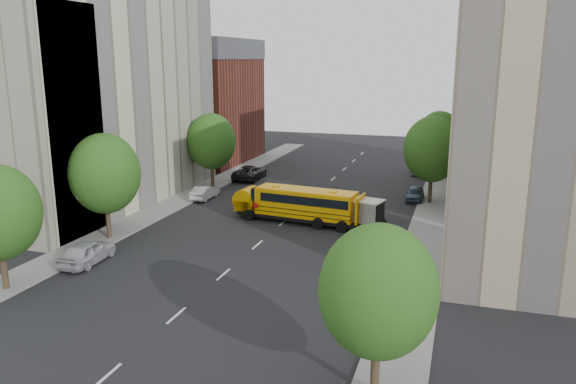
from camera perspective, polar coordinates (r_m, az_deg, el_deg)
The scene contains 23 objects.
ground at distance 42.43m, azimuth -2.18°, elevation -4.56°, with size 120.00×120.00×0.00m, color black.
sidewalk_left at distance 51.49m, azimuth -12.40°, elevation -1.56°, with size 3.00×80.00×0.12m, color slate.
sidewalk_right at distance 44.94m, azimuth 14.03°, elevation -3.85°, with size 3.00×80.00×0.12m, color slate.
lane_markings at distance 51.57m, azimuth 1.58°, elevation -1.29°, with size 0.15×64.00×0.01m, color silver.
building_left_cream at distance 54.31m, azimuth -18.44°, elevation 9.48°, with size 10.00×26.00×20.00m, color beige.
building_left_redbrick at distance 73.49m, azimuth -8.13°, elevation 8.13°, with size 10.00×15.00×13.00m, color maroon.
building_left_near at distance 46.34m, azimuth -25.91°, elevation 6.40°, with size 10.00×7.00×17.00m, color beige.
building_right_near at distance 34.04m, azimuth 24.72°, elevation 4.45°, with size 10.00×7.00×17.00m, color tan.
building_right_far at distance 58.26m, azimuth 22.02°, elevation 8.42°, with size 10.00×22.00×18.00m, color beige.
building_right_sidewall at distance 47.33m, azimuth 22.92°, elevation 7.41°, with size 10.10×0.30×18.00m, color brown.
street_tree_1 at distance 42.79m, azimuth -18.12°, elevation 1.78°, with size 5.12×5.12×7.90m.
street_tree_2 at distance 58.13m, azimuth -7.79°, elevation 5.12°, with size 4.99×4.99×7.71m.
street_tree_3 at distance 21.91m, azimuth 9.15°, elevation -9.95°, with size 4.61×4.61×7.11m.
street_tree_4 at distance 52.64m, azimuth 14.47°, elevation 4.23°, with size 5.25×5.25×8.10m.
street_tree_5 at distance 64.56m, azimuth 15.11°, elevation 5.48°, with size 4.86×4.86×7.51m.
school_bus at distance 45.74m, azimuth 0.92°, elevation -1.12°, with size 10.44×3.48×2.89m.
safari_truck at distance 44.92m, azimuth 6.31°, elevation -1.94°, with size 5.85×3.30×2.37m.
parked_car_0 at distance 39.09m, azimuth -19.72°, elevation -5.75°, with size 1.85×4.60×1.57m, color #B6B5BC.
parked_car_1 at distance 54.10m, azimuth -8.46°, elevation -0.03°, with size 1.38×3.95×1.30m, color silver.
parked_car_2 at distance 62.50m, azimuth -3.89°, elevation 2.02°, with size 2.58×5.60×1.56m, color black.
parked_car_3 at distance 32.15m, azimuth 8.93°, elevation -9.44°, with size 1.91×4.69×1.36m, color maroon.
parked_car_4 at distance 54.31m, azimuth 12.78°, elevation -0.17°, with size 1.53×3.81×1.30m, color #34445B.
parked_car_5 at distance 67.11m, azimuth 13.18°, elevation 2.48°, with size 1.64×4.71×1.55m, color gray.
Camera 1 is at (13.74, -37.96, 13.07)m, focal length 35.00 mm.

